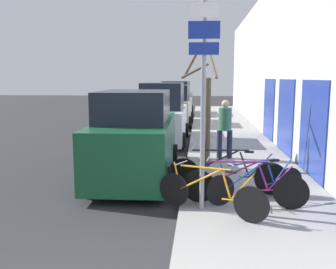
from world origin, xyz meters
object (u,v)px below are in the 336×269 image
parked_car_0 (135,139)px  parked_car_3 (176,100)px  bicycle_0 (210,194)px  parked_car_1 (163,116)px  bicycle_2 (256,183)px  bicycle_1 (244,186)px  bicycle_3 (226,174)px  parked_car_2 (174,107)px  signpost (203,91)px  pedestrian_near (225,125)px  street_tree (206,111)px

parked_car_0 → parked_car_3: size_ratio=1.04×
bicycle_0 → parked_car_1: size_ratio=0.42×
parked_car_1 → bicycle_2: bearing=-70.7°
bicycle_2 → parked_car_1: 8.04m
bicycle_1 → bicycle_3: size_ratio=0.94×
parked_car_2 → signpost: bearing=-82.7°
signpost → bicycle_0: bearing=-54.8°
bicycle_1 → bicycle_3: bicycle_3 is taller
signpost → bicycle_3: 2.24m
bicycle_2 → bicycle_1: bearing=113.4°
pedestrian_near → signpost: bearing=77.8°
pedestrian_near → street_tree: (-0.60, -1.14, 0.52)m
parked_car_0 → bicycle_2: bearing=-35.8°
bicycle_1 → parked_car_1: bearing=25.0°
parked_car_2 → pedestrian_near: parked_car_2 is taller
bicycle_1 → bicycle_0: bearing=135.1°
parked_car_0 → parked_car_1: 5.63m
bicycle_2 → parked_car_0: size_ratio=0.45×
bicycle_2 → street_tree: 3.31m
bicycle_1 → pedestrian_near: 4.45m
bicycle_0 → parked_car_2: 13.94m
parked_car_3 → bicycle_3: bearing=-79.6°
bicycle_0 → parked_car_1: parked_car_1 is taller
bicycle_3 → signpost: bearing=163.6°
signpost → parked_car_1: bearing=100.6°
bicycle_3 → parked_car_2: (-2.02, 12.45, 0.46)m
parked_car_0 → parked_car_2: 11.06m
parked_car_0 → signpost: bearing=-57.5°
parked_car_2 → parked_car_1: bearing=-89.5°
parked_car_1 → pedestrian_near: (2.26, -3.50, 0.11)m
bicycle_0 → bicycle_3: (0.39, 1.38, 0.03)m
signpost → parked_car_0: signpost is taller
bicycle_0 → bicycle_1: bearing=-24.6°
bicycle_0 → street_tree: (-0.03, 3.76, 1.18)m
bicycle_3 → parked_car_0: parked_car_0 is taller
parked_car_1 → parked_car_2: parked_car_1 is taller
bicycle_1 → parked_car_3: 19.00m
bicycle_3 → parked_car_2: size_ratio=0.58×
bicycle_0 → bicycle_2: size_ratio=0.95×
bicycle_1 → street_tree: (-0.70, 3.26, 1.17)m
parked_car_0 → parked_car_2: size_ratio=1.04×
parked_car_3 → pedestrian_near: size_ratio=2.43×
bicycle_2 → parked_car_1: size_ratio=0.44×
pedestrian_near → parked_car_2: bearing=-79.6°
parked_car_0 → pedestrian_near: parked_car_0 is taller
bicycle_1 → signpost: bearing=117.1°
pedestrian_near → street_tree: 1.39m
bicycle_2 → parked_car_3: 18.70m
parked_car_0 → parked_car_1: size_ratio=0.97×
parked_car_2 → pedestrian_near: size_ratio=2.45×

